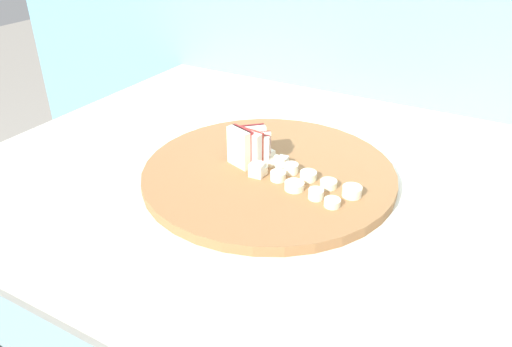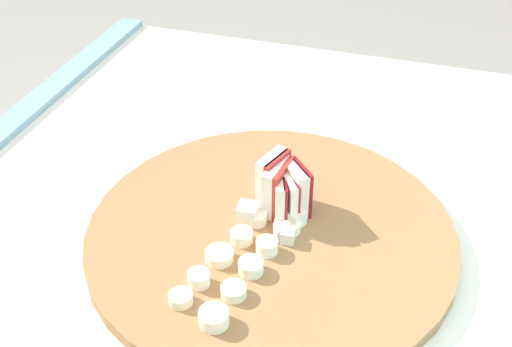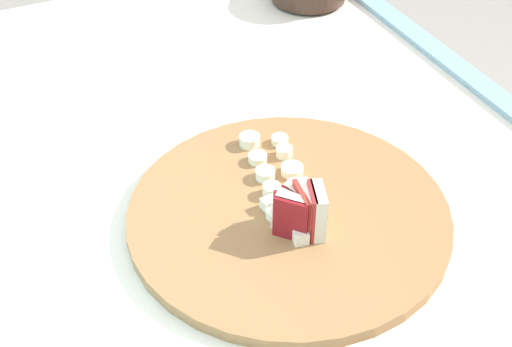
{
  "view_description": "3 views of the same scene",
  "coord_description": "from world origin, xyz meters",
  "px_view_note": "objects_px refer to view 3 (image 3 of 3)",
  "views": [
    {
      "loc": [
        0.2,
        -0.6,
        1.26
      ],
      "look_at": [
        -0.12,
        -0.03,
        0.89
      ],
      "focal_mm": 34.38,
      "sensor_mm": 36.0,
      "label": 1
    },
    {
      "loc": [
        0.39,
        0.15,
        1.35
      ],
      "look_at": [
        -0.16,
        -0.02,
        0.92
      ],
      "focal_mm": 45.39,
      "sensor_mm": 36.0,
      "label": 2
    },
    {
      "loc": [
        -0.7,
        0.32,
        1.49
      ],
      "look_at": [
        -0.08,
        0.03,
        0.92
      ],
      "focal_mm": 50.58,
      "sensor_mm": 36.0,
      "label": 3
    }
  ],
  "objects_px": {
    "apple_wedge_fan": "(302,212)",
    "banana_slice_rows": "(276,172)",
    "cutting_board": "(288,215)",
    "apple_dice_pile": "(293,213)"
  },
  "relations": [
    {
      "from": "apple_wedge_fan",
      "to": "banana_slice_rows",
      "type": "distance_m",
      "value": 0.11
    },
    {
      "from": "cutting_board",
      "to": "apple_dice_pile",
      "type": "relative_size",
      "value": 4.65
    },
    {
      "from": "cutting_board",
      "to": "apple_dice_pile",
      "type": "height_order",
      "value": "apple_dice_pile"
    },
    {
      "from": "apple_dice_pile",
      "to": "banana_slice_rows",
      "type": "xyz_separation_m",
      "value": [
        0.08,
        -0.02,
        -0.0
      ]
    },
    {
      "from": "apple_dice_pile",
      "to": "banana_slice_rows",
      "type": "distance_m",
      "value": 0.08
    },
    {
      "from": "cutting_board",
      "to": "apple_wedge_fan",
      "type": "distance_m",
      "value": 0.05
    },
    {
      "from": "apple_dice_pile",
      "to": "banana_slice_rows",
      "type": "height_order",
      "value": "apple_dice_pile"
    },
    {
      "from": "apple_dice_pile",
      "to": "banana_slice_rows",
      "type": "bearing_deg",
      "value": -12.29
    },
    {
      "from": "cutting_board",
      "to": "apple_wedge_fan",
      "type": "xyz_separation_m",
      "value": [
        -0.04,
        0.0,
        0.04
      ]
    },
    {
      "from": "apple_wedge_fan",
      "to": "banana_slice_rows",
      "type": "height_order",
      "value": "apple_wedge_fan"
    }
  ]
}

